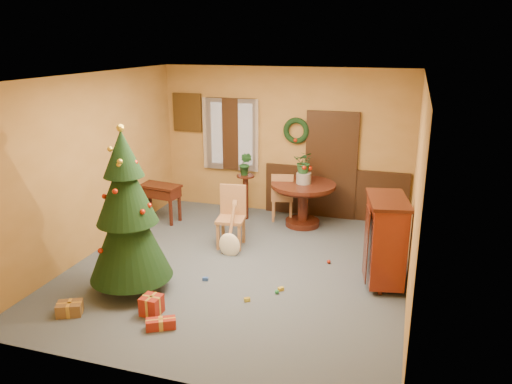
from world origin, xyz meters
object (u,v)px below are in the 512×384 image
at_px(christmas_tree, 127,215).
at_px(sideboard, 385,238).
at_px(writing_desk, 159,194).
at_px(dining_table, 303,196).
at_px(chair_near, 232,214).

distance_m(christmas_tree, sideboard, 3.62).
distance_m(writing_desk, sideboard, 4.51).
distance_m(dining_table, chair_near, 1.58).
bearing_deg(dining_table, christmas_tree, -118.78).
distance_m(dining_table, christmas_tree, 3.69).
height_order(dining_table, chair_near, chair_near).
relative_size(dining_table, writing_desk, 1.38).
bearing_deg(chair_near, writing_desk, 158.24).
bearing_deg(christmas_tree, dining_table, 61.22).
xyz_separation_m(chair_near, sideboard, (2.57, -0.65, 0.13)).
xyz_separation_m(christmas_tree, writing_desk, (-0.94, 2.63, -0.57)).
xyz_separation_m(chair_near, christmas_tree, (-0.79, -1.94, 0.56)).
relative_size(dining_table, chair_near, 1.16).
distance_m(chair_near, christmas_tree, 2.17).
height_order(writing_desk, sideboard, sideboard).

